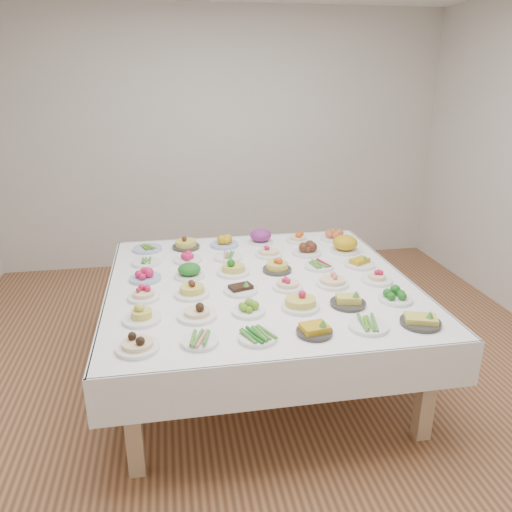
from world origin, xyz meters
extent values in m
plane|color=#A16943|center=(0.00, 0.00, 0.00)|extent=(5.00, 5.00, 0.00)
cube|color=silver|center=(0.00, 2.50, 1.40)|extent=(5.00, 0.02, 2.80)
cube|color=white|center=(-0.02, 0.03, 0.72)|extent=(2.07, 2.07, 0.06)
cube|color=white|center=(-0.02, 1.06, 0.61)|extent=(2.09, 0.02, 0.28)
cube|color=white|center=(-0.02, -1.01, 0.61)|extent=(2.09, 0.02, 0.28)
cube|color=white|center=(1.02, 0.03, 0.61)|extent=(0.02, 2.09, 0.28)
cube|color=white|center=(-1.05, 0.03, 0.61)|extent=(0.02, 2.09, 0.28)
cube|color=tan|center=(-0.87, -0.83, 0.34)|extent=(0.09, 0.09, 0.69)
cube|color=tan|center=(0.84, -0.83, 0.34)|extent=(0.09, 0.09, 0.69)
cube|color=tan|center=(-0.87, 0.88, 0.34)|extent=(0.09, 0.09, 0.69)
cube|color=tan|center=(0.84, 0.88, 0.34)|extent=(0.09, 0.09, 0.69)
cylinder|color=white|center=(-0.82, -0.77, 0.76)|extent=(0.23, 0.23, 0.02)
cylinder|color=white|center=(-0.49, -0.76, 0.76)|extent=(0.20, 0.20, 0.02)
cylinder|color=white|center=(-0.18, -0.77, 0.76)|extent=(0.21, 0.21, 0.02)
cylinder|color=#2F2C2A|center=(0.14, -0.77, 0.76)|extent=(0.20, 0.20, 0.02)
cylinder|color=white|center=(0.46, -0.76, 0.76)|extent=(0.22, 0.22, 0.02)
cylinder|color=#2F2C2A|center=(0.77, -0.77, 0.76)|extent=(0.23, 0.23, 0.02)
cylinder|color=white|center=(-0.81, -0.44, 0.76)|extent=(0.22, 0.22, 0.02)
cylinder|color=white|center=(-0.49, -0.46, 0.76)|extent=(0.23, 0.23, 0.02)
cylinder|color=white|center=(-0.18, -0.45, 0.76)|extent=(0.20, 0.20, 0.02)
cylinder|color=white|center=(0.15, -0.44, 0.76)|extent=(0.23, 0.23, 0.02)
cylinder|color=#2F2C2A|center=(0.45, -0.46, 0.76)|extent=(0.22, 0.22, 0.02)
cylinder|color=white|center=(0.77, -0.45, 0.76)|extent=(0.21, 0.21, 0.02)
cylinder|color=white|center=(-0.81, -0.13, 0.76)|extent=(0.20, 0.20, 0.02)
cylinder|color=white|center=(-0.50, -0.14, 0.76)|extent=(0.23, 0.23, 0.02)
cylinder|color=white|center=(-0.18, -0.14, 0.76)|extent=(0.22, 0.22, 0.02)
cylinder|color=white|center=(0.14, -0.14, 0.76)|extent=(0.20, 0.20, 0.02)
cylinder|color=white|center=(0.46, -0.14, 0.76)|extent=(0.22, 0.22, 0.02)
cylinder|color=white|center=(0.78, -0.13, 0.76)|extent=(0.21, 0.21, 0.02)
cylinder|color=#4C66B2|center=(-0.81, 0.18, 0.76)|extent=(0.22, 0.22, 0.02)
cylinder|color=white|center=(-0.50, 0.18, 0.76)|extent=(0.21, 0.21, 0.02)
cylinder|color=white|center=(-0.18, 0.19, 0.76)|extent=(0.23, 0.23, 0.02)
cylinder|color=#2F2C2A|center=(0.14, 0.18, 0.76)|extent=(0.21, 0.21, 0.02)
cylinder|color=white|center=(0.46, 0.19, 0.76)|extent=(0.21, 0.21, 0.02)
cylinder|color=white|center=(0.77, 0.18, 0.76)|extent=(0.23, 0.23, 0.02)
cylinder|color=white|center=(-0.81, 0.50, 0.76)|extent=(0.21, 0.21, 0.02)
cylinder|color=white|center=(-0.49, 0.50, 0.76)|extent=(0.21, 0.21, 0.02)
cylinder|color=white|center=(-0.18, 0.50, 0.76)|extent=(0.22, 0.22, 0.02)
cylinder|color=white|center=(0.14, 0.51, 0.76)|extent=(0.21, 0.21, 0.02)
cylinder|color=white|center=(0.45, 0.50, 0.76)|extent=(0.23, 0.23, 0.02)
cylinder|color=white|center=(0.77, 0.50, 0.76)|extent=(0.22, 0.22, 0.02)
cylinder|color=#4C66B2|center=(-0.81, 0.82, 0.76)|extent=(0.23, 0.23, 0.02)
cylinder|color=#2F2C2A|center=(-0.49, 0.82, 0.76)|extent=(0.22, 0.22, 0.02)
cylinder|color=#4C66B2|center=(-0.17, 0.82, 0.76)|extent=(0.23, 0.23, 0.02)
cylinder|color=white|center=(0.14, 0.83, 0.76)|extent=(0.20, 0.20, 0.02)
cylinder|color=white|center=(0.46, 0.82, 0.76)|extent=(0.20, 0.20, 0.02)
cylinder|color=white|center=(0.78, 0.82, 0.76)|extent=(0.23, 0.23, 0.02)
camera|label=1|loc=(-0.61, -3.13, 2.11)|focal=35.00mm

